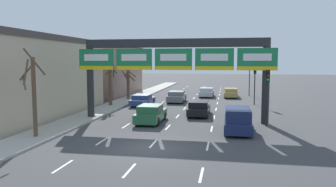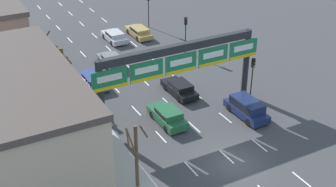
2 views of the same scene
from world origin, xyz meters
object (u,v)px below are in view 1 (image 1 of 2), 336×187
object	(u,v)px
tree_bare_third	(110,78)
car_blue	(143,99)
car_black	(199,108)
tree_bare_second	(128,81)
car_gold	(231,92)
car_silver	(206,92)
traffic_light_mid_block	(255,77)
sign_gantry	(174,59)
suv_navy	(238,119)
traffic_light_far_end	(267,86)
car_green	(151,113)
tree_bare_closest	(33,92)
car_grey	(177,96)
traffic_light_near_gantry	(250,73)

from	to	relation	value
tree_bare_third	car_blue	bearing A→B (deg)	22.45
car_black	tree_bare_second	size ratio (longest dim) A/B	1.02
car_gold	tree_bare_third	bearing A→B (deg)	-138.77
car_silver	traffic_light_mid_block	xyz separation A→B (m)	(5.95, -7.45, 2.48)
sign_gantry	suv_navy	bearing A→B (deg)	-33.58
suv_navy	traffic_light_far_end	xyz separation A→B (m)	(2.25, 2.37, 2.17)
car_green	tree_bare_closest	bearing A→B (deg)	-132.22
car_gold	traffic_light_mid_block	size ratio (longest dim) A/B	1.09
car_grey	car_black	size ratio (longest dim) A/B	0.93
car_gold	car_black	bearing A→B (deg)	-100.85
traffic_light_far_end	tree_bare_second	size ratio (longest dim) A/B	0.96
car_blue	tree_bare_second	xyz separation A→B (m)	(-3.10, 4.75, 1.73)
sign_gantry	car_gold	world-z (taller)	sign_gantry
suv_navy	tree_bare_closest	world-z (taller)	tree_bare_closest
sign_gantry	car_grey	distance (m)	13.24
car_green	traffic_light_near_gantry	distance (m)	24.67
car_blue	car_black	size ratio (longest dim) A/B	1.02
car_black	car_silver	distance (m)	16.08
sign_gantry	traffic_light_mid_block	world-z (taller)	sign_gantry
traffic_light_near_gantry	traffic_light_far_end	distance (m)	22.70
traffic_light_mid_block	traffic_light_far_end	bearing A→B (deg)	-90.49
car_silver	tree_bare_second	world-z (taller)	tree_bare_second
car_green	car_silver	world-z (taller)	car_green
car_silver	traffic_light_near_gantry	size ratio (longest dim) A/B	0.96
car_silver	traffic_light_far_end	world-z (taller)	traffic_light_far_end
sign_gantry	traffic_light_near_gantry	distance (m)	23.01
car_green	traffic_light_mid_block	xyz separation A→B (m)	(9.24, 12.80, 2.40)
car_blue	traffic_light_near_gantry	bearing A→B (deg)	45.39
traffic_light_mid_block	tree_bare_third	distance (m)	16.44
car_blue	tree_bare_third	distance (m)	4.41
car_gold	tree_bare_third	size ratio (longest dim) A/B	0.86
suv_navy	car_black	xyz separation A→B (m)	(-3.29, 6.53, -0.22)
traffic_light_far_end	tree_bare_third	size ratio (longest dim) A/B	0.77
tree_bare_third	sign_gantry	bearing A→B (deg)	-41.81
sign_gantry	traffic_light_far_end	distance (m)	7.75
tree_bare_closest	traffic_light_mid_block	bearing A→B (deg)	51.84
car_grey	traffic_light_near_gantry	distance (m)	13.31
car_gold	traffic_light_near_gantry	xyz separation A→B (m)	(2.64, 2.49, 2.61)
car_gold	traffic_light_mid_block	world-z (taller)	traffic_light_mid_block
suv_navy	car_blue	bearing A→B (deg)	129.57
car_black	traffic_light_mid_block	distance (m)	10.60
car_gold	traffic_light_far_end	distance (m)	20.50
car_silver	tree_bare_second	xyz separation A→B (m)	(-9.68, -5.55, 1.72)
sign_gantry	car_black	world-z (taller)	sign_gantry
car_silver	traffic_light_far_end	xyz separation A→B (m)	(5.84, -20.23, 2.42)
car_gold	traffic_light_near_gantry	distance (m)	4.47
car_green	traffic_light_mid_block	world-z (taller)	traffic_light_mid_block
car_gold	tree_bare_second	xyz separation A→B (m)	(-13.05, -5.53, 1.72)
car_black	tree_bare_second	world-z (taller)	tree_bare_second
traffic_light_near_gantry	suv_navy	bearing A→B (deg)	-95.52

